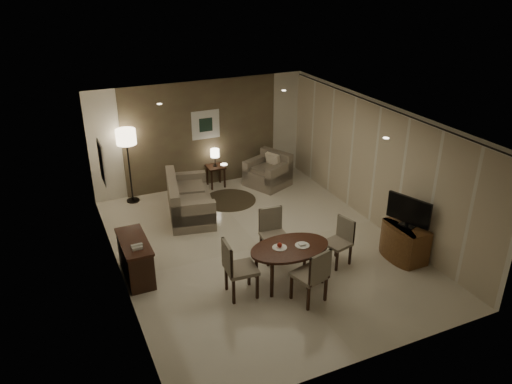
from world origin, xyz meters
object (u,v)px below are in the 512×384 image
chair_right (337,243)px  console_desk (136,259)px  chair_far (274,236)px  armchair (268,170)px  dining_table (289,264)px  floor_lamp (129,166)px  side_table (216,176)px  sofa (190,197)px  tv_cabinet (405,242)px  chair_near (309,274)px  chair_left (241,268)px

chair_right → console_desk: bearing=-121.6°
chair_far → armchair: (1.40, 3.24, -0.08)m
dining_table → chair_far: bearing=84.6°
floor_lamp → chair_right: bearing=-55.7°
chair_far → floor_lamp: floor_lamp is taller
console_desk → side_table: (2.73, 3.23, -0.10)m
sofa → chair_far: bearing=-148.1°
console_desk → floor_lamp: floor_lamp is taller
tv_cabinet → floor_lamp: floor_lamp is taller
side_table → chair_far: bearing=-92.6°
console_desk → chair_near: (2.52, -1.91, 0.14)m
chair_far → sofa: bearing=115.5°
tv_cabinet → armchair: 4.34m
sofa → console_desk: bearing=151.9°
chair_far → chair_left: chair_left is taller
chair_left → armchair: chair_left is taller
chair_far → chair_right: size_ratio=1.11×
console_desk → floor_lamp: bearing=79.7°
console_desk → side_table: console_desk is taller
sofa → armchair: bearing=-60.1°
tv_cabinet → armchair: size_ratio=0.95×
chair_near → sofa: chair_near is taller
sofa → floor_lamp: (-1.06, 1.24, 0.46)m
chair_near → side_table: 5.15m
chair_near → tv_cabinet: bearing=174.6°
console_desk → tv_cabinet: bearing=-17.1°
tv_cabinet → dining_table: size_ratio=0.61×
dining_table → chair_far: (0.07, 0.75, 0.16)m
chair_left → floor_lamp: floor_lamp is taller
dining_table → chair_near: 0.67m
console_desk → chair_left: 2.02m
tv_cabinet → floor_lamp: size_ratio=0.50×
tv_cabinet → chair_left: 3.36m
floor_lamp → chair_far: bearing=-62.1°
chair_right → dining_table: bearing=-97.8°
chair_near → floor_lamp: bearing=-84.5°
console_desk → tv_cabinet: size_ratio=1.33×
console_desk → dining_table: (2.49, -1.26, -0.03)m
chair_near → armchair: size_ratio=1.08×
console_desk → floor_lamp: 3.32m
tv_cabinet → sofa: size_ratio=0.48×
console_desk → chair_near: chair_near is taller
chair_far → chair_near: bearing=-86.5°
chair_near → sofa: 3.98m
chair_near → chair_left: 1.15m
dining_table → armchair: armchair is taller
chair_left → sofa: size_ratio=0.56×
dining_table → side_table: dining_table is taller
tv_cabinet → side_table: (-2.16, 4.73, -0.07)m
armchair → floor_lamp: size_ratio=0.53×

